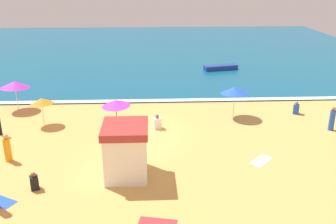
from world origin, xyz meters
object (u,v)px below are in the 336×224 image
Objects in this scene: beachgoer_2 at (34,182)px; beachgoer_10 at (7,148)px; beachgoer_9 at (296,108)px; small_boat_0 at (221,68)px; beach_umbrella_3 at (15,85)px; beachgoer_1 at (157,122)px; beach_umbrella_0 at (116,103)px; beachgoer_7 at (332,119)px; beach_umbrella_4 at (41,101)px; beach_umbrella_5 at (235,90)px; lifeguard_cabana at (126,150)px.

beachgoer_10 is at bearing 126.86° from beachgoer_2.
beachgoer_9 is 0.25× the size of small_boat_0.
beachgoer_1 is (10.41, -4.16, -1.53)m from beach_umbrella_3.
beach_umbrella_0 reaches higher than beachgoer_7.
beachgoer_9 is (16.16, 9.52, 0.01)m from beachgoer_2.
beach_umbrella_5 is at bearing 4.05° from beach_umbrella_4.
beachgoer_9 is at bearing 35.33° from lifeguard_cabana.
beachgoer_10 is at bearing -75.23° from beach_umbrella_3.
beach_umbrella_3 is 0.82× the size of small_boat_0.
beach_umbrella_4 is at bearing 174.43° from beach_umbrella_0.
beach_umbrella_5 reaches higher than beachgoer_7.
beachgoer_1 is at bearing 50.42° from beachgoer_2.
small_boat_0 is (8.64, 21.49, -1.06)m from lifeguard_cabana.
small_boat_0 is at bearing 52.21° from beachgoer_10.
beach_umbrella_5 is at bearing 19.19° from beachgoer_1.
beach_umbrella_4 is at bearing 83.89° from beachgoer_10.
beachgoer_2 is at bearing -112.98° from beach_umbrella_0.
beach_umbrella_0 is at bearing 169.56° from beachgoer_1.
beachgoer_1 is 16.90m from small_boat_0.
small_boat_0 is (-4.38, 16.20, -0.41)m from beachgoer_7.
beach_umbrella_0 is 8.46m from beachgoer_2.
lifeguard_cabana reaches higher than small_boat_0.
lifeguard_cabana is at bearing -157.91° from beachgoer_7.
beachgoer_9 is at bearing -5.13° from beach_umbrella_3.
lifeguard_cabana reaches higher than beachgoer_9.
small_boat_0 is at bearing 60.20° from beachgoer_2.
small_boat_0 is (12.94, 22.60, -0.05)m from beachgoer_2.
small_boat_0 is at bearing 83.67° from beach_umbrella_5.
beachgoer_2 is (-5.96, -7.20, -0.02)m from beachgoer_1.
lifeguard_cabana reaches higher than beach_umbrella_3.
lifeguard_cabana is 14.06m from beachgoer_7.
beach_umbrella_4 is 20.59m from small_boat_0.
beach_umbrella_5 is at bearing 24.03° from beachgoer_10.
beachgoer_1 is at bearing -7.30° from beach_umbrella_4.
beach_umbrella_4 is at bearing 174.63° from beachgoer_7.
beachgoer_1 is at bearing 27.09° from beachgoer_10.
beach_umbrella_3 reaches higher than beachgoer_1.
beachgoer_9 is at bearing 30.50° from beachgoer_2.
beachgoer_1 is 0.61× the size of beachgoer_10.
beach_umbrella_5 is at bearing 9.82° from beach_umbrella_0.
beach_umbrella_0 is 1.67× the size of beachgoer_10.
beach_umbrella_5 is at bearing -175.13° from beachgoer_9.
beach_umbrella_5 reaches higher than beach_umbrella_4.
beach_umbrella_4 is 0.81× the size of beach_umbrella_5.
beachgoer_9 is at bearing 19.47° from beachgoer_10.
beach_umbrella_4 is at bearing 172.70° from beachgoer_1.
beach_umbrella_3 is at bearing -147.16° from small_boat_0.
beachgoer_7 is 16.79m from small_boat_0.
beach_umbrella_4 reaches higher than beachgoer_10.
beach_umbrella_5 is 4.99m from beachgoer_9.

